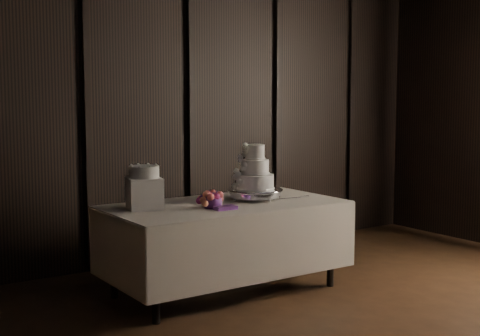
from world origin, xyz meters
The scene contains 7 objects.
display_table centered at (-0.39, 2.23, 0.42)m, with size 1.99×1.05×0.76m.
cake_stand centered at (-0.07, 2.26, 0.81)m, with size 0.48×0.48×0.09m, color silver.
wedding_cake centered at (-0.10, 2.24, 1.00)m, with size 0.37×0.32×0.39m.
bouquet centered at (-0.60, 2.10, 0.82)m, with size 0.29×0.39×0.18m, color #EC625E, non-canonical shape.
box_pedestal centered at (-1.07, 2.37, 0.89)m, with size 0.26×0.26×0.25m, color white.
small_cake centered at (-1.07, 2.37, 1.06)m, with size 0.24×0.24×0.10m, color white.
cake_knife centered at (0.17, 2.12, 0.77)m, with size 0.37×0.02×0.01m, color silver.
Camera 1 is at (-3.39, -2.41, 1.68)m, focal length 50.00 mm.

